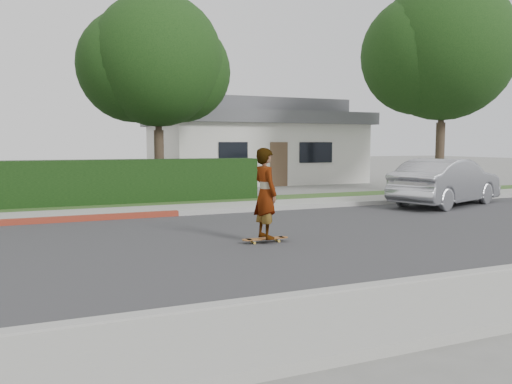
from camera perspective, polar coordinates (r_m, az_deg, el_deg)
ground at (r=9.98m, az=-8.99°, el=-6.17°), size 120.00×120.00×0.00m
road at (r=9.98m, az=-8.99°, el=-6.14°), size 60.00×8.00×0.01m
curb_near at (r=6.17m, az=0.14°, el=-12.74°), size 60.00×0.20×0.15m
sidewalk_near at (r=5.41m, az=3.95°, el=-15.63°), size 60.00×1.60×0.12m
curb_far at (r=13.93m, az=-12.93°, el=-2.61°), size 60.00×0.20×0.15m
sidewalk_far at (r=14.81m, az=-13.51°, el=-2.21°), size 60.00×1.60×0.12m
planting_strip at (r=16.39m, az=-14.38°, el=-1.53°), size 60.00×1.60×0.10m
hedge at (r=16.78m, az=-24.93°, el=0.69°), size 15.00×1.00×1.50m
tree_center at (r=19.29m, az=-11.35°, el=14.03°), size 5.66×4.84×7.44m
tree_right at (r=22.20m, az=20.25°, el=14.55°), size 6.32×5.60×8.56m
house at (r=27.49m, az=-0.55°, el=5.69°), size 10.60×8.60×4.30m
skateboard at (r=10.18m, az=1.08°, el=-5.37°), size 1.00×0.22×0.09m
skateboarder at (r=10.05m, az=1.09°, el=-0.16°), size 0.51×0.71×1.83m
car_silver at (r=17.44m, az=20.93°, el=1.06°), size 4.94×3.11×1.54m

